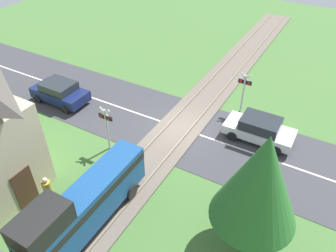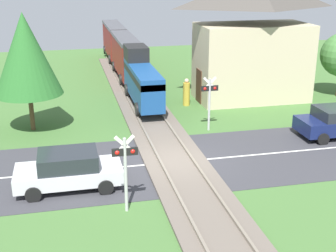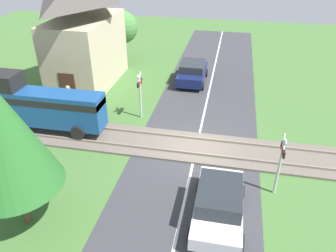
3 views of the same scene
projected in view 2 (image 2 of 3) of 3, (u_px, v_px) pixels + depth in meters
The scene contains 10 objects.
ground_plane at pixel (176, 163), 20.78m from camera, with size 60.00×60.00×0.00m, color #426B33.
road_surface at pixel (176, 162), 20.78m from camera, with size 48.00×6.40×0.02m.
track_bed at pixel (176, 161), 20.76m from camera, with size 2.80×48.00×0.24m.
train at pixel (125, 54), 35.01m from camera, with size 1.58×21.73×3.18m.
car_near_crossing at pixel (69, 169), 18.23m from camera, with size 4.13×2.01×1.50m.
crossing_signal_west_approach at pixel (125, 163), 16.14m from camera, with size 0.90×0.18×2.90m.
crossing_signal_east_approach at pixel (209, 96), 24.19m from camera, with size 0.90×0.18×2.90m.
station_building at pixel (253, 40), 29.24m from camera, with size 7.48×3.96×7.73m.
pedestrian_by_station at pixel (186, 93), 28.84m from camera, with size 0.42×0.42×1.70m.
tree_roadside_hedge at pixel (26, 54), 23.53m from camera, with size 3.47×3.47×6.14m.
Camera 2 is at (-4.52, -18.53, 8.42)m, focal length 50.00 mm.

